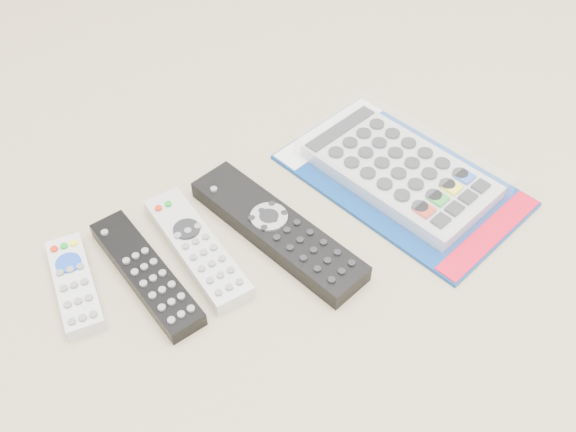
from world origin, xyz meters
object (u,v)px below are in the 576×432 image
remote_small_grey (75,284)px  remote_silver_dvd (197,247)px  jumbo_remote_packaged (400,170)px  remote_large_black (277,230)px  remote_slim_black (146,273)px

remote_small_grey → remote_silver_dvd: 0.15m
remote_silver_dvd → jumbo_remote_packaged: jumbo_remote_packaged is taller
remote_large_black → jumbo_remote_packaged: (0.19, -0.00, 0.01)m
remote_slim_black → remote_large_black: size_ratio=0.77×
remote_small_grey → jumbo_remote_packaged: 0.44m
remote_small_grey → remote_silver_dvd: (0.15, -0.03, 0.00)m
jumbo_remote_packaged → remote_silver_dvd: bearing=161.8°
remote_silver_dvd → remote_slim_black: bearing=-178.0°
jumbo_remote_packaged → remote_small_grey: bearing=160.4°
remote_small_grey → remote_large_black: 0.25m
remote_large_black → remote_small_grey: bearing=154.2°
remote_small_grey → remote_large_black: size_ratio=0.55×
remote_silver_dvd → remote_large_black: 0.10m
remote_slim_black → remote_silver_dvd: 0.07m
remote_small_grey → remote_slim_black: (0.08, -0.03, 0.00)m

